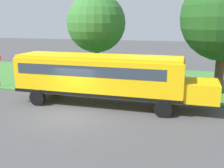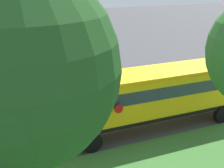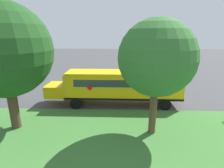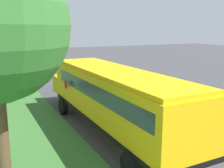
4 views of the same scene
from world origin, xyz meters
The scene contains 5 objects.
ground_plane centered at (0.00, 0.00, 0.00)m, with size 120.00×120.00×0.00m, color #424244.
grass_verge centered at (-10.00, 0.00, 0.04)m, with size 12.00×80.00×0.08m, color #3D7533.
school_bus centered at (-2.46, 1.35, 1.92)m, with size 2.84×12.42×3.16m.
oak_tree_beside_bus centered at (-7.38, -0.86, 5.10)m, with size 4.71×4.71×7.44m.
oak_tree_roadside_mid centered at (-7.39, 8.82, 5.39)m, with size 6.05×6.05×8.52m.
Camera 3 is at (-18.05, 1.53, 6.50)m, focal length 28.00 mm.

